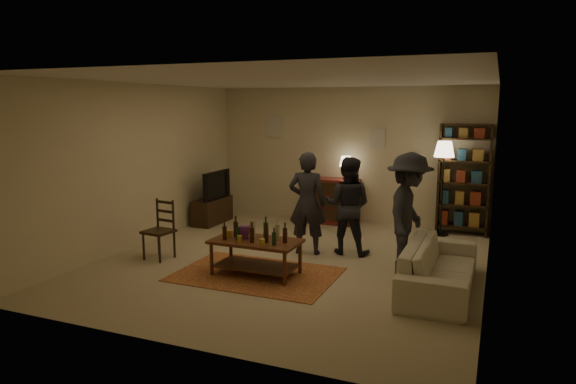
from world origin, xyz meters
The scene contains 13 objects.
floor centered at (0.00, 0.00, 0.00)m, with size 6.00×6.00×0.00m, color #C6B793.
room_shell centered at (-0.65, 2.98, 1.81)m, with size 6.00×6.00×6.00m.
rug centered at (-0.23, -0.76, 0.01)m, with size 2.20×1.50×0.01m, color maroon.
coffee_table centered at (-0.23, -0.76, 0.43)m, with size 1.23×0.68×0.84m.
dining_chair centered at (-1.93, -0.59, 0.48)m, with size 0.45×0.45×0.93m.
tv_stand centered at (-2.44, 1.80, 0.38)m, with size 0.40×1.00×1.06m.
dresser centered at (-0.19, 2.71, 0.48)m, with size 1.00×0.50×1.36m.
bookshelf centered at (2.25, 2.78, 1.03)m, with size 0.90×0.34×2.02m.
floor_lamp centered at (1.91, 2.54, 1.45)m, with size 0.36×0.36×1.71m.
sofa centered at (2.20, -0.40, 0.30)m, with size 2.08×0.81×0.61m, color beige.
person_left centered at (0.06, 0.51, 0.82)m, with size 0.59×0.39×1.63m, color #27262E.
person_right centered at (0.65, 0.76, 0.77)m, with size 0.75×0.59×1.55m, color #24252B.
person_by_sofa centered at (1.70, 0.13, 0.85)m, with size 1.10×0.63×1.70m, color #282830.
Camera 1 is at (2.81, -6.95, 2.33)m, focal length 32.00 mm.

